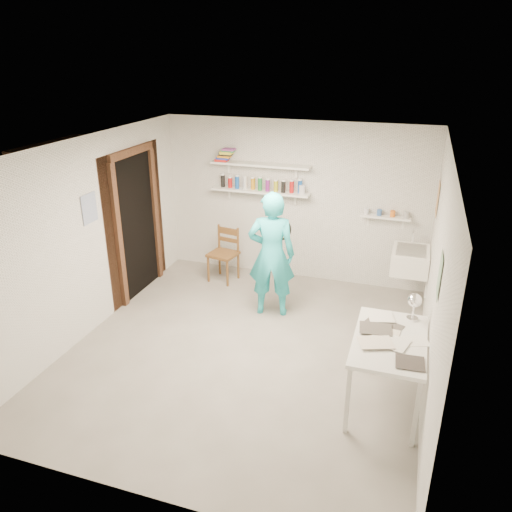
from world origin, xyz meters
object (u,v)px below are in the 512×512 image
(man, at_px, (271,255))
(wooden_chair, at_px, (223,254))
(wall_clock, at_px, (280,229))
(belfast_sink, at_px, (410,260))
(desk_lamp, at_px, (415,300))
(work_table, at_px, (386,372))

(man, xyz_separation_m, wooden_chair, (-0.99, 0.76, -0.42))
(wall_clock, bearing_deg, wooden_chair, 140.34)
(belfast_sink, xyz_separation_m, man, (-1.72, -0.73, 0.14))
(desk_lamp, bearing_deg, wooden_chair, 147.65)
(belfast_sink, bearing_deg, wall_clock, -163.05)
(man, height_order, desk_lamp, man)
(belfast_sink, relative_size, desk_lamp, 4.24)
(belfast_sink, xyz_separation_m, wall_clock, (-1.68, -0.51, 0.43))
(belfast_sink, distance_m, desk_lamp, 1.76)
(man, xyz_separation_m, work_table, (1.61, -1.46, -0.47))
(wooden_chair, xyz_separation_m, work_table, (2.60, -2.22, -0.05))
(desk_lamp, bearing_deg, wall_clock, 145.12)
(wooden_chair, bearing_deg, man, -26.98)
(man, bearing_deg, wall_clock, -113.91)
(work_table, distance_m, desk_lamp, 0.77)
(man, height_order, work_table, man)
(wall_clock, distance_m, desk_lamp, 2.15)
(belfast_sink, height_order, man, man)
(work_table, bearing_deg, wooden_chair, 139.53)
(wall_clock, xyz_separation_m, work_table, (1.57, -1.68, -0.75))
(wall_clock, bearing_deg, belfast_sink, 5.00)
(man, height_order, wall_clock, man)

